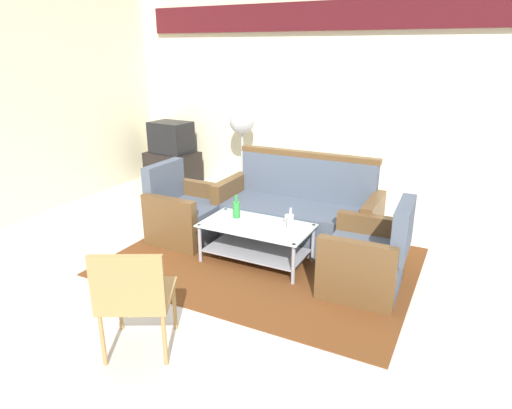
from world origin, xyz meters
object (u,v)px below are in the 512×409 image
at_px(television, 171,137).
at_px(wicker_chair, 134,293).
at_px(couch, 298,214).
at_px(pedestal_fan, 242,127).
at_px(tv_stand, 173,168).
at_px(armchair_left, 185,215).
at_px(coffee_table, 256,238).
at_px(cup, 289,220).
at_px(armchair_right, 367,260).
at_px(bottle_clear, 290,222).
at_px(bottle_green, 236,209).

distance_m(television, wicker_chair, 4.27).
height_order(television, wicker_chair, television).
height_order(couch, pedestal_fan, pedestal_fan).
relative_size(couch, tv_stand, 2.26).
height_order(tv_stand, pedestal_fan, pedestal_fan).
height_order(armchair_left, coffee_table, armchair_left).
xyz_separation_m(cup, television, (-2.73, 1.72, 0.30)).
bearing_deg(television, couch, 160.16).
bearing_deg(coffee_table, armchair_left, 169.72).
bearing_deg(armchair_right, pedestal_fan, 47.53).
relative_size(couch, armchair_left, 2.13).
bearing_deg(armchair_left, couch, 115.62).
bearing_deg(couch, wicker_chair, 83.56).
bearing_deg(wicker_chair, tv_stand, 95.93).
bearing_deg(television, wicker_chair, 127.71).
height_order(bottle_clear, pedestal_fan, pedestal_fan).
height_order(armchair_left, cup, armchair_left).
height_order(couch, bottle_green, couch).
distance_m(tv_stand, television, 0.50).
distance_m(bottle_clear, television, 3.36).
bearing_deg(cup, pedestal_fan, 130.13).
height_order(armchair_right, cup, armchair_right).
bearing_deg(armchair_left, pedestal_fan, -172.47).
height_order(armchair_left, armchair_right, same).
distance_m(cup, television, 3.24).
bearing_deg(bottle_clear, armchair_left, 173.56).
bearing_deg(wicker_chair, coffee_table, 59.34).
height_order(coffee_table, wicker_chair, wicker_chair).
bearing_deg(armchair_left, bottle_clear, 84.29).
relative_size(armchair_right, bottle_green, 3.51).
relative_size(armchair_left, wicker_chair, 1.01).
bearing_deg(coffee_table, bottle_green, 161.41).
bearing_deg(coffee_table, wicker_chair, -92.97).
bearing_deg(wicker_chair, couch, 56.54).
xyz_separation_m(armchair_right, bottle_green, (-1.40, 0.12, 0.21)).
bearing_deg(cup, wicker_chair, -101.34).
xyz_separation_m(bottle_clear, pedestal_fan, (-1.56, 1.89, 0.52)).
xyz_separation_m(tv_stand, pedestal_fan, (1.24, 0.05, 0.75)).
relative_size(cup, pedestal_fan, 0.08).
height_order(armchair_right, coffee_table, armchair_right).
bearing_deg(bottle_green, tv_stand, 140.61).
height_order(bottle_clear, television, television).
height_order(armchair_left, bottle_clear, armchair_left).
xyz_separation_m(bottle_clear, cup, (-0.07, 0.13, -0.04)).
bearing_deg(wicker_chair, television, 95.91).
bearing_deg(pedestal_fan, cup, -49.87).
xyz_separation_m(cup, tv_stand, (-2.73, 1.72, -0.20)).
xyz_separation_m(armchair_right, bottle_clear, (-0.77, 0.06, 0.21)).
bearing_deg(bottle_clear, couch, 105.96).
bearing_deg(armchair_left, tv_stand, -138.78).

